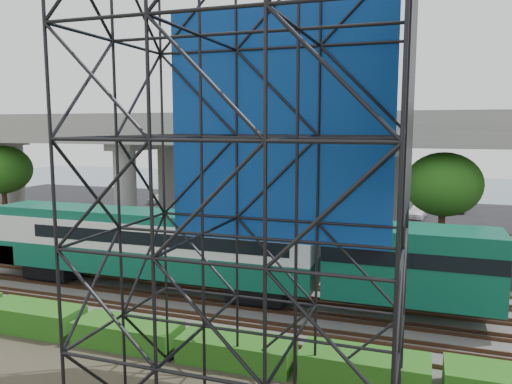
% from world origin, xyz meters
% --- Properties ---
extents(ground, '(140.00, 140.00, 0.00)m').
position_xyz_m(ground, '(0.00, 0.00, 0.00)').
color(ground, '#474233').
rests_on(ground, ground).
extents(ballast_bed, '(90.00, 12.00, 0.20)m').
position_xyz_m(ballast_bed, '(0.00, 2.00, 0.10)').
color(ballast_bed, slate).
rests_on(ballast_bed, ground).
extents(service_road, '(90.00, 5.00, 0.08)m').
position_xyz_m(service_road, '(0.00, 10.50, 0.04)').
color(service_road, black).
rests_on(service_road, ground).
extents(parking_lot, '(90.00, 18.00, 0.08)m').
position_xyz_m(parking_lot, '(0.00, 34.00, 0.04)').
color(parking_lot, black).
rests_on(parking_lot, ground).
extents(harbor_water, '(140.00, 40.00, 0.03)m').
position_xyz_m(harbor_water, '(0.00, 56.00, 0.01)').
color(harbor_water, '#476375').
rests_on(harbor_water, ground).
extents(rail_tracks, '(90.00, 9.52, 0.16)m').
position_xyz_m(rail_tracks, '(0.00, 2.00, 0.28)').
color(rail_tracks, '#472D1E').
rests_on(rail_tracks, ballast_bed).
extents(commuter_train, '(29.30, 3.06, 4.30)m').
position_xyz_m(commuter_train, '(0.49, 2.00, 2.88)').
color(commuter_train, black).
rests_on(commuter_train, rail_tracks).
extents(overpass, '(80.00, 12.00, 12.40)m').
position_xyz_m(overpass, '(-0.05, 16.00, 8.21)').
color(overpass, '#9E9B93').
rests_on(overpass, ground).
extents(scaffold_tower, '(9.36, 6.36, 15.00)m').
position_xyz_m(scaffold_tower, '(7.82, -7.98, 7.47)').
color(scaffold_tower, black).
rests_on(scaffold_tower, ground).
extents(hedge_strip, '(34.60, 1.80, 1.20)m').
position_xyz_m(hedge_strip, '(1.01, -4.30, 0.56)').
color(hedge_strip, '#1A4E11').
rests_on(hedge_strip, ground).
extents(trees, '(40.94, 16.94, 7.69)m').
position_xyz_m(trees, '(-4.67, 16.17, 5.57)').
color(trees, '#382314').
rests_on(trees, ground).
extents(suv, '(5.47, 2.99, 1.45)m').
position_xyz_m(suv, '(-11.79, 10.42, 0.81)').
color(suv, black).
rests_on(suv, service_road).
extents(parked_cars, '(35.77, 9.45, 1.27)m').
position_xyz_m(parked_cars, '(0.91, 33.53, 0.68)').
color(parked_cars, silver).
rests_on(parked_cars, parking_lot).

